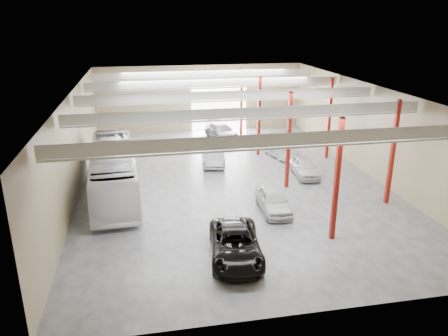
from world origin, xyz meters
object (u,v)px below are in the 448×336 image
object	(u,v)px
car_row_b	(213,153)
coach_bus	(114,171)
car_right_far	(305,167)
black_sedan	(236,245)
car_row_c	(221,131)
car_row_a	(273,200)
car_right_near	(279,149)

from	to	relation	value
car_row_b	coach_bus	bearing A→B (deg)	-138.49
car_right_far	car_row_b	bearing A→B (deg)	150.04
black_sedan	car_row_c	world-z (taller)	black_sedan
coach_bus	car_row_a	bearing A→B (deg)	-28.38
car_row_a	car_right_far	xyz separation A→B (m)	(4.34, 5.83, -0.04)
car_row_c	coach_bus	bearing A→B (deg)	-140.66
car_row_b	car_right_far	xyz separation A→B (m)	(6.57, -4.50, -0.15)
car_row_a	car_row_c	world-z (taller)	car_row_c
black_sedan	car_right_far	bearing A→B (deg)	61.30
coach_bus	car_row_c	world-z (taller)	coach_bus
car_row_a	car_right_near	size ratio (longest dim) A/B	1.01
black_sedan	car_row_b	size ratio (longest dim) A/B	1.08
car_right_near	car_row_b	bearing A→B (deg)	172.90
black_sedan	car_row_a	size ratio (longest dim) A/B	1.28
coach_bus	black_sedan	xyz separation A→B (m)	(6.50, -9.95, -0.96)
car_row_b	car_right_far	distance (m)	7.96
car_row_a	car_row_c	bearing A→B (deg)	92.74
black_sedan	car_right_near	world-z (taller)	black_sedan
car_row_a	car_row_c	distance (m)	17.83
car_row_a	car_row_b	bearing A→B (deg)	104.61
black_sedan	car_right_far	xyz separation A→B (m)	(7.95, 11.03, -0.07)
black_sedan	car_row_a	world-z (taller)	black_sedan
car_right_near	car_row_a	bearing A→B (deg)	-123.03
black_sedan	car_right_near	size ratio (longest dim) A/B	1.29
black_sedan	car_right_far	world-z (taller)	black_sedan
black_sedan	car_right_near	bearing A→B (deg)	72.29
car_row_a	car_row_b	distance (m)	10.57
car_row_b	car_right_far	world-z (taller)	car_row_b
coach_bus	car_row_c	size ratio (longest dim) A/B	2.37
coach_bus	car_row_c	bearing A→B (deg)	49.33
coach_bus	black_sedan	bearing A→B (deg)	-60.07
car_row_a	coach_bus	bearing A→B (deg)	157.26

